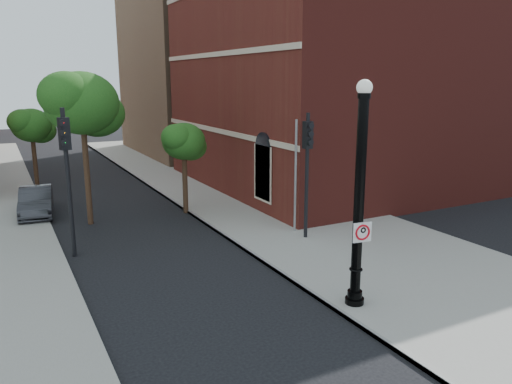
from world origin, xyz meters
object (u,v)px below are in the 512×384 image
traffic_signal_left (66,158)px  parked_car (36,201)px  lamppost (359,208)px  traffic_signal_right (307,156)px  no_parking_sign (362,232)px

traffic_signal_left → parked_car: bearing=84.5°
parked_car → lamppost: bearing=-57.8°
lamppost → traffic_signal_left: size_ratio=1.18×
lamppost → traffic_signal_right: (2.09, 5.65, 0.49)m
parked_car → traffic_signal_left: traffic_signal_left is taller
no_parking_sign → parked_car: size_ratio=0.14×
no_parking_sign → traffic_signal_right: size_ratio=0.11×
lamppost → parked_car: lamppost is taller
no_parking_sign → traffic_signal_right: bearing=79.4°
no_parking_sign → traffic_signal_right: (2.06, 5.81, 1.13)m
lamppost → parked_car: size_ratio=1.55×
no_parking_sign → traffic_signal_left: bearing=137.0°
no_parking_sign → parked_car: bearing=124.5°
parked_car → traffic_signal_right: size_ratio=0.81×
parked_car → traffic_signal_left: size_ratio=0.76×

